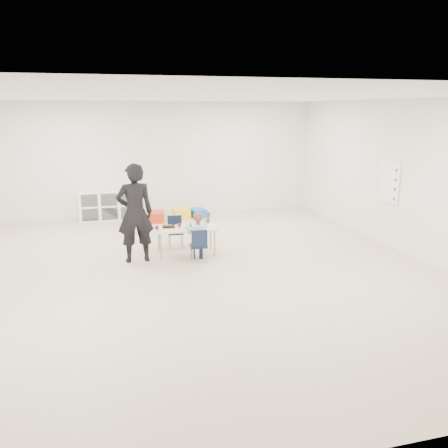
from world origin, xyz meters
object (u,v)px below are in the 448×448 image
object	(u,v)px
child	(198,236)
cubby_shelf	(109,205)
table	(186,241)
adult	(135,213)
chair_near	(198,245)

from	to	relation	value
child	cubby_shelf	xyz separation A→B (m)	(-1.39, 3.78, -0.13)
table	cubby_shelf	distance (m)	3.52
table	adult	xyz separation A→B (m)	(-0.92, -0.17, 0.61)
table	child	xyz separation A→B (m)	(0.12, -0.50, 0.22)
chair_near	adult	bearing A→B (deg)	165.88
table	chair_near	xyz separation A→B (m)	(0.12, -0.50, 0.05)
cubby_shelf	chair_near	bearing A→B (deg)	-69.78
table	cubby_shelf	world-z (taller)	cubby_shelf
chair_near	cubby_shelf	xyz separation A→B (m)	(-1.39, 3.78, 0.05)
table	chair_near	bearing A→B (deg)	-73.12
adult	table	bearing A→B (deg)	-173.09
table	child	size ratio (longest dim) A/B	1.19
chair_near	child	world-z (taller)	child
child	cubby_shelf	world-z (taller)	child
cubby_shelf	adult	world-z (taller)	adult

